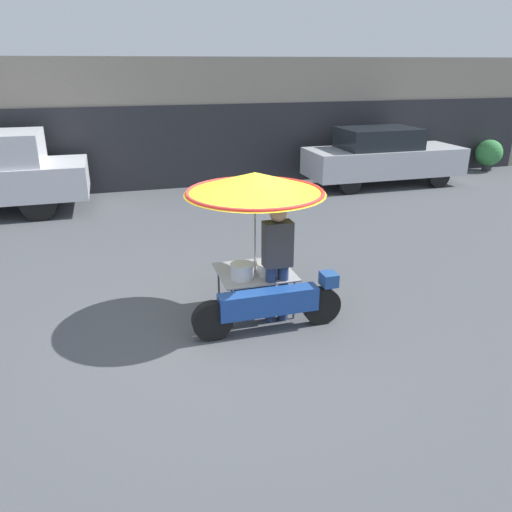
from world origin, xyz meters
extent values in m
plane|color=#4C4F54|center=(0.00, 0.00, 0.00)|extent=(36.00, 36.00, 0.00)
cube|color=gray|center=(0.00, 9.35, 1.75)|extent=(28.00, 2.00, 3.51)
cube|color=#28282D|center=(0.00, 8.32, 1.14)|extent=(23.80, 0.06, 2.28)
cylinder|color=black|center=(1.18, -0.21, 0.26)|extent=(0.53, 0.14, 0.53)
cylinder|color=black|center=(-0.33, -0.21, 0.26)|extent=(0.53, 0.14, 0.53)
cube|color=#1E479E|center=(0.43, -0.21, 0.42)|extent=(1.34, 0.24, 0.32)
cube|color=#234C93|center=(1.27, -0.21, 0.64)|extent=(0.20, 0.24, 0.18)
cylinder|color=black|center=(0.43, 0.71, 0.24)|extent=(0.47, 0.14, 0.47)
cylinder|color=#515156|center=(0.87, 0.01, 0.29)|extent=(0.03, 0.03, 0.58)
cylinder|color=#515156|center=(0.87, 0.83, 0.29)|extent=(0.03, 0.03, 0.58)
cylinder|color=#515156|center=(-0.02, 0.01, 0.29)|extent=(0.03, 0.03, 0.58)
cylinder|color=#515156|center=(-0.02, 0.83, 0.29)|extent=(0.03, 0.03, 0.58)
cube|color=#9E9EA3|center=(0.43, 0.42, 0.59)|extent=(1.04, 0.96, 0.02)
cylinder|color=#B2B2B7|center=(0.43, 0.42, 1.17)|extent=(0.03, 0.03, 1.12)
cone|color=yellow|center=(0.43, 0.42, 1.87)|extent=(1.90, 1.90, 0.28)
torus|color=red|center=(0.43, 0.42, 1.75)|extent=(1.86, 1.86, 0.05)
cylinder|color=silver|center=(0.19, 0.25, 0.71)|extent=(0.32, 0.32, 0.21)
cylinder|color=#B7B7BC|center=(0.61, 0.27, 0.69)|extent=(0.39, 0.39, 0.17)
cylinder|color=#1E6BB2|center=(0.71, 0.68, 0.69)|extent=(0.21, 0.21, 0.16)
cylinder|color=navy|center=(0.53, 0.04, 0.41)|extent=(0.14, 0.14, 0.82)
cylinder|color=navy|center=(0.71, 0.04, 0.41)|extent=(0.14, 0.14, 0.82)
cube|color=#38383D|center=(0.62, 0.04, 1.12)|extent=(0.38, 0.22, 0.61)
sphere|color=tan|center=(0.62, 0.04, 1.54)|extent=(0.22, 0.22, 0.22)
cylinder|color=black|center=(7.62, 6.27, 0.32)|extent=(0.63, 0.20, 0.63)
cylinder|color=black|center=(7.62, 7.68, 0.32)|extent=(0.63, 0.20, 0.63)
cylinder|color=black|center=(4.83, 6.27, 0.32)|extent=(0.63, 0.20, 0.63)
cylinder|color=black|center=(4.83, 7.68, 0.32)|extent=(0.63, 0.20, 0.63)
cube|color=silver|center=(6.23, 6.98, 0.70)|extent=(4.51, 1.66, 0.76)
cube|color=#1E2328|center=(6.00, 6.98, 1.36)|extent=(2.17, 1.46, 0.57)
cylinder|color=black|center=(-3.02, 6.06, 0.40)|extent=(0.79, 0.24, 0.79)
cylinder|color=black|center=(-3.02, 7.65, 0.40)|extent=(0.79, 0.24, 0.79)
cylinder|color=#2D2D33|center=(10.65, 7.87, 0.11)|extent=(0.32, 0.32, 0.23)
sphere|color=#388442|center=(10.65, 7.87, 0.59)|extent=(0.85, 0.85, 0.85)
camera|label=1|loc=(-1.39, -5.80, 3.35)|focal=35.00mm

